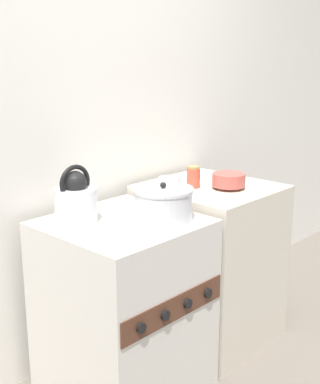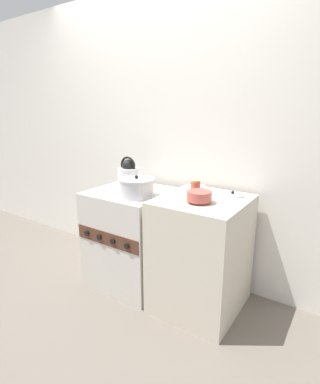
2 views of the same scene
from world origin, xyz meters
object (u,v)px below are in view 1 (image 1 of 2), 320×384
small_ceramic_bowl (169,181)px  storage_jar (193,177)px  kettle (76,200)px  enamel_bowl (229,180)px  cooking_pot (163,204)px  loose_pot_lid (198,174)px  stove (124,306)px

small_ceramic_bowl → storage_jar: (0.05, -0.13, 0.03)m
kettle → enamel_bowl: size_ratio=1.51×
cooking_pot → small_ceramic_bowl: (0.37, 0.30, -0.01)m
cooking_pot → loose_pot_lid: cooking_pot is taller
cooking_pot → storage_jar: 0.45m
storage_jar → kettle: bearing=173.6°
enamel_bowl → loose_pot_lid: 0.33m
cooking_pot → enamel_bowl: cooking_pot is taller
kettle → enamel_bowl: 0.85m
small_ceramic_bowl → kettle: bearing=-175.7°
stove → loose_pot_lid: size_ratio=4.59×
stove → enamel_bowl: enamel_bowl is taller
small_ceramic_bowl → loose_pot_lid: bearing=5.5°
kettle → cooking_pot: bearing=-41.0°
stove → loose_pot_lid: loose_pot_lid is taller
kettle → small_ceramic_bowl: 0.67m
cooking_pot → enamel_bowl: 0.53m
cooking_pot → enamel_bowl: size_ratio=1.58×
kettle → small_ceramic_bowl: size_ratio=2.19×
stove → loose_pot_lid: (0.80, 0.22, 0.46)m
stove → enamel_bowl: (0.67, -0.09, 0.50)m
storage_jar → loose_pot_lid: 0.28m
cooking_pot → loose_pot_lid: 0.73m
kettle → storage_jar: size_ratio=2.29×
kettle → storage_jar: 0.72m
storage_jar → loose_pot_lid: (0.23, 0.16, -0.05)m
enamel_bowl → small_ceramic_bowl: bearing=118.3°
small_ceramic_bowl → storage_jar: size_ratio=1.04×
stove → cooking_pot: (0.15, -0.11, 0.49)m
stove → kettle: size_ratio=3.21×
kettle → cooking_pot: kettle is taller
cooking_pot → loose_pot_lid: (0.65, 0.33, -0.03)m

